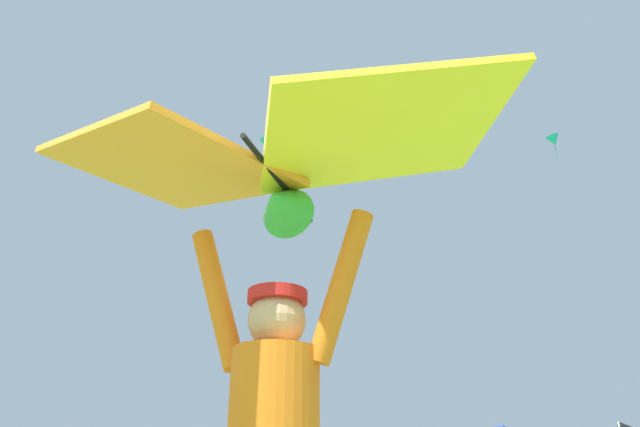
% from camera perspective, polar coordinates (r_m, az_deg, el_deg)
% --- Properties ---
extents(held_stunt_kite, '(2.14, 1.32, 0.44)m').
position_cam_1_polar(held_stunt_kite, '(2.74, -4.19, 4.75)').
color(held_stunt_kite, black).
extents(distant_kite_teal_mid_right, '(1.63, 1.75, 2.67)m').
position_cam_1_polar(distant_kite_teal_mid_right, '(30.17, -4.25, 5.81)').
color(distant_kite_teal_mid_right, '#19B2AD').
extents(distant_kite_magenta_low_left, '(0.79, 0.88, 1.08)m').
position_cam_1_polar(distant_kite_magenta_low_left, '(38.18, -4.09, -10.66)').
color(distant_kite_magenta_low_left, '#DB2393').
extents(distant_kite_orange_low_right, '(1.08, 1.13, 2.05)m').
position_cam_1_polar(distant_kite_orange_low_right, '(35.96, 5.35, 8.30)').
color(distant_kite_orange_low_right, orange).
extents(distant_kite_teal_high_right, '(0.95, 0.89, 1.81)m').
position_cam_1_polar(distant_kite_teal_high_right, '(39.73, 20.11, 6.13)').
color(distant_kite_teal_high_right, '#19B2AD').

